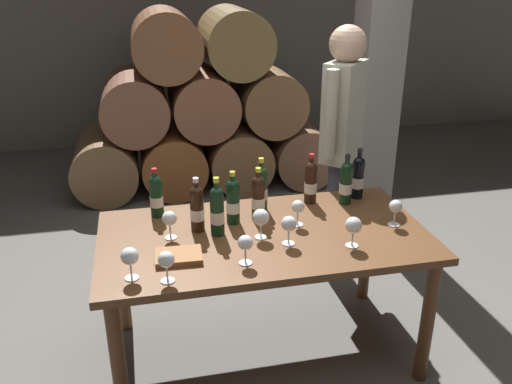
{
  "coord_description": "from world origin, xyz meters",
  "views": [
    {
      "loc": [
        -0.57,
        -2.4,
        2.05
      ],
      "look_at": [
        0.0,
        0.2,
        0.91
      ],
      "focal_mm": 37.51,
      "sensor_mm": 36.0,
      "label": 1
    }
  ],
  "objects": [
    {
      "name": "ground_plane",
      "position": [
        0.0,
        0.0,
        0.0
      ],
      "size": [
        14.0,
        14.0,
        0.0
      ],
      "primitive_type": "plane",
      "color": "#66635E"
    },
    {
      "name": "cellar_back_wall",
      "position": [
        0.0,
        4.2,
        1.4
      ],
      "size": [
        10.0,
        0.24,
        2.8
      ],
      "primitive_type": "cube",
      "color": "gray",
      "rests_on": "ground_plane"
    },
    {
      "name": "barrel_stack",
      "position": [
        -0.0,
        2.6,
        0.72
      ],
      "size": [
        2.49,
        0.9,
        1.69
      ],
      "color": "brown",
      "rests_on": "ground_plane"
    },
    {
      "name": "stone_pillar",
      "position": [
        1.3,
        1.6,
        1.3
      ],
      "size": [
        0.32,
        0.32,
        2.6
      ],
      "primitive_type": "cube",
      "color": "gray",
      "rests_on": "ground_plane"
    },
    {
      "name": "dining_table",
      "position": [
        0.0,
        0.0,
        0.67
      ],
      "size": [
        1.7,
        0.9,
        0.76
      ],
      "color": "brown",
      "rests_on": "ground_plane"
    },
    {
      "name": "wine_bottle_0",
      "position": [
        0.01,
        0.18,
        0.89
      ],
      "size": [
        0.07,
        0.07,
        0.3
      ],
      "color": "black",
      "rests_on": "dining_table"
    },
    {
      "name": "wine_bottle_1",
      "position": [
        -0.24,
        0.04,
        0.9
      ],
      "size": [
        0.07,
        0.07,
        0.31
      ],
      "color": "black",
      "rests_on": "dining_table"
    },
    {
      "name": "wine_bottle_2",
      "position": [
        0.55,
        0.27,
        0.89
      ],
      "size": [
        0.07,
        0.07,
        0.3
      ],
      "color": "black",
      "rests_on": "dining_table"
    },
    {
      "name": "wine_bottle_3",
      "position": [
        -0.53,
        0.33,
        0.88
      ],
      "size": [
        0.07,
        0.07,
        0.28
      ],
      "color": "black",
      "rests_on": "dining_table"
    },
    {
      "name": "wine_bottle_4",
      "position": [
        0.05,
        0.29,
        0.89
      ],
      "size": [
        0.07,
        0.07,
        0.31
      ],
      "color": "#19381E",
      "rests_on": "dining_table"
    },
    {
      "name": "wine_bottle_5",
      "position": [
        -0.33,
        0.11,
        0.89
      ],
      "size": [
        0.07,
        0.07,
        0.3
      ],
      "color": "black",
      "rests_on": "dining_table"
    },
    {
      "name": "wine_bottle_6",
      "position": [
        -0.13,
        0.16,
        0.89
      ],
      "size": [
        0.07,
        0.07,
        0.29
      ],
      "color": "black",
      "rests_on": "dining_table"
    },
    {
      "name": "wine_bottle_7",
      "position": [
        0.35,
        0.33,
        0.89
      ],
      "size": [
        0.07,
        0.07,
        0.3
      ],
      "color": "black",
      "rests_on": "dining_table"
    },
    {
      "name": "wine_bottle_8",
      "position": [
        0.65,
        0.34,
        0.89
      ],
      "size": [
        0.07,
        0.07,
        0.31
      ],
      "color": "black",
      "rests_on": "dining_table"
    },
    {
      "name": "wine_glass_0",
      "position": [
        0.2,
        0.06,
        0.86
      ],
      "size": [
        0.07,
        0.07,
        0.14
      ],
      "color": "white",
      "rests_on": "dining_table"
    },
    {
      "name": "wine_glass_1",
      "position": [
        -0.15,
        -0.28,
        0.86
      ],
      "size": [
        0.07,
        0.07,
        0.15
      ],
      "color": "white",
      "rests_on": "dining_table"
    },
    {
      "name": "wine_glass_2",
      "position": [
        0.7,
        -0.05,
        0.86
      ],
      "size": [
        0.07,
        0.07,
        0.15
      ],
      "color": "white",
      "rests_on": "dining_table"
    },
    {
      "name": "wine_glass_3",
      "position": [
        -0.52,
        -0.35,
        0.87
      ],
      "size": [
        0.07,
        0.07,
        0.15
      ],
      "color": "white",
      "rests_on": "dining_table"
    },
    {
      "name": "wine_glass_4",
      "position": [
        0.09,
        -0.14,
        0.87
      ],
      "size": [
        0.08,
        0.08,
        0.15
      ],
      "color": "white",
      "rests_on": "dining_table"
    },
    {
      "name": "wine_glass_5",
      "position": [
        -0.67,
        -0.3,
        0.87
      ],
      "size": [
        0.08,
        0.08,
        0.15
      ],
      "color": "white",
      "rests_on": "dining_table"
    },
    {
      "name": "wine_glass_6",
      "position": [
        -0.48,
        0.05,
        0.87
      ],
      "size": [
        0.08,
        0.08,
        0.15
      ],
      "color": "white",
      "rests_on": "dining_table"
    },
    {
      "name": "wine_glass_7",
      "position": [
        0.39,
        -0.23,
        0.87
      ],
      "size": [
        0.08,
        0.08,
        0.16
      ],
      "color": "white",
      "rests_on": "dining_table"
    },
    {
      "name": "wine_glass_8",
      "position": [
        -0.03,
        -0.04,
        0.87
      ],
      "size": [
        0.08,
        0.08,
        0.16
      ],
      "color": "white",
      "rests_on": "dining_table"
    },
    {
      "name": "tasting_notebook",
      "position": [
        -0.46,
        -0.17,
        0.77
      ],
      "size": [
        0.23,
        0.17,
        0.03
      ],
      "primitive_type": "cube",
      "rotation": [
        0.0,
        0.0,
        -0.04
      ],
      "color": "#936038",
      "rests_on": "dining_table"
    },
    {
      "name": "sommelier_presenting",
      "position": [
        0.69,
        0.75,
        1.04
      ],
      "size": [
        0.36,
        0.38,
        1.72
      ],
      "color": "#383842",
      "rests_on": "ground_plane"
    }
  ]
}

